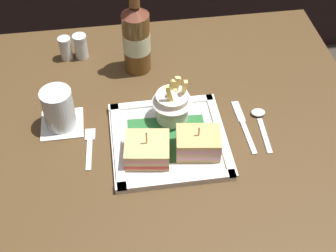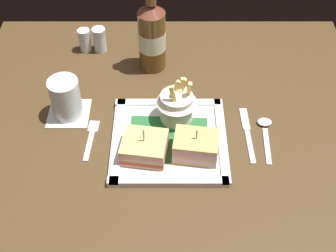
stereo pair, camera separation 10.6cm
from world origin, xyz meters
name	(u,v)px [view 2 (the right image)]	position (x,y,z in m)	size (l,w,h in m)	color
dining_table	(167,174)	(0.00, 0.00, 0.61)	(1.00, 0.92, 0.76)	#4C351D
square_plate	(169,140)	(0.00, -0.03, 0.77)	(0.26, 0.26, 0.02)	white
sandwich_half_left	(143,147)	(-0.05, -0.07, 0.80)	(0.11, 0.10, 0.08)	tan
sandwich_half_right	(195,146)	(0.06, -0.07, 0.80)	(0.11, 0.09, 0.08)	tan
fries_cup	(176,103)	(0.02, 0.04, 0.83)	(0.10, 0.10, 0.12)	white
beer_bottle	(151,36)	(-0.04, 0.25, 0.86)	(0.07, 0.07, 0.26)	brown
drink_coaster	(68,113)	(-0.24, 0.06, 0.77)	(0.10, 0.10, 0.00)	silver
water_glass	(65,100)	(-0.24, 0.06, 0.81)	(0.07, 0.07, 0.10)	silver
fork	(90,137)	(-0.18, -0.01, 0.76)	(0.03, 0.13, 0.00)	silver
knife	(246,132)	(0.19, 0.00, 0.76)	(0.02, 0.17, 0.00)	silver
spoon	(264,129)	(0.23, 0.01, 0.77)	(0.04, 0.14, 0.01)	silver
salt_shaker	(84,41)	(-0.23, 0.32, 0.79)	(0.03, 0.03, 0.07)	silver
pepper_shaker	(99,41)	(-0.19, 0.32, 0.79)	(0.04, 0.04, 0.07)	silver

